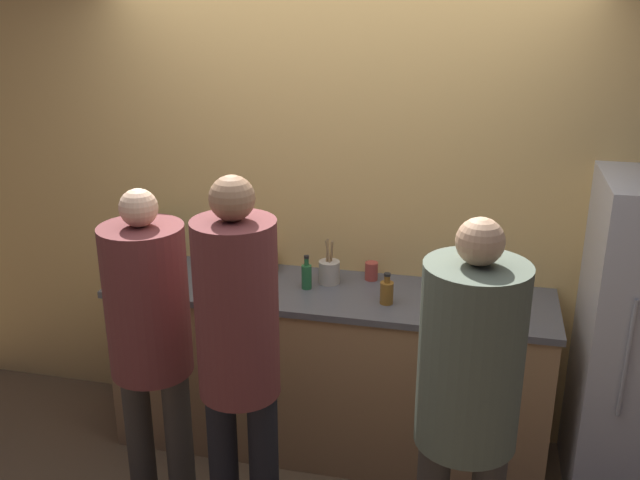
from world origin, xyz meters
TOP-DOWN VIEW (x-y plane):
  - ground_plane at (0.00, 0.00)m, footprint 14.00×14.00m
  - wall_back at (0.00, 0.66)m, footprint 5.20×0.06m
  - counter at (0.00, 0.36)m, footprint 2.35×0.64m
  - person_left at (-0.67, -0.39)m, footprint 0.37×0.37m
  - person_center at (-0.18, -0.56)m, footprint 0.34×0.34m
  - person_right at (0.75, -0.64)m, footprint 0.39×0.39m
  - fruit_bowl at (-0.48, 0.51)m, footprint 0.30×0.30m
  - utensil_crock at (-0.02, 0.43)m, footprint 0.11×0.11m
  - bottle_amber at (0.32, 0.24)m, footprint 0.07×0.07m
  - bottle_green at (-0.12, 0.34)m, footprint 0.05×0.05m
  - cup_red at (0.20, 0.53)m, footprint 0.07×0.07m
  - potted_plant at (-1.04, 0.49)m, footprint 0.14×0.14m

SIDE VIEW (x-z plane):
  - ground_plane at x=0.00m, z-range 0.00..0.00m
  - counter at x=0.00m, z-range 0.00..0.96m
  - fruit_bowl at x=-0.48m, z-range 0.94..1.07m
  - cup_red at x=0.20m, z-range 0.95..1.05m
  - person_left at x=-0.67m, z-range 0.18..1.84m
  - bottle_amber at x=0.32m, z-range 0.94..1.10m
  - utensil_crock at x=-0.02m, z-range 0.90..1.14m
  - bottle_green at x=-0.12m, z-range 0.93..1.12m
  - person_right at x=0.75m, z-range 0.19..1.92m
  - person_center at x=-0.18m, z-range 0.17..1.97m
  - potted_plant at x=-1.04m, z-range 0.97..1.21m
  - wall_back at x=0.00m, z-range 0.00..2.60m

